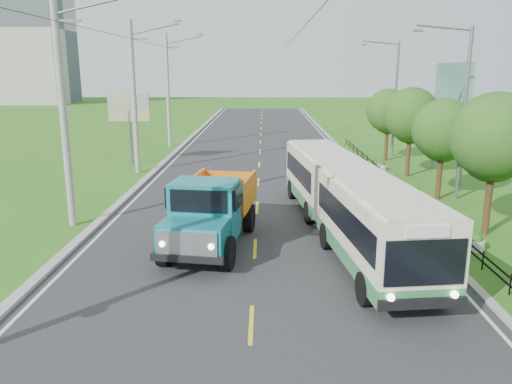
{
  "coord_description": "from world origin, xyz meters",
  "views": [
    {
      "loc": [
        0.33,
        -12.46,
        6.81
      ],
      "look_at": [
        0.01,
        7.64,
        1.9
      ],
      "focal_mm": 35.0,
      "sensor_mm": 36.0,
      "label": 1
    }
  ],
  "objects_px": {
    "planter_far": "(382,166)",
    "billboard_right": "(452,94)",
    "tree_third": "(495,141)",
    "tree_fifth": "(411,117)",
    "planter_mid": "(415,194)",
    "bus": "(346,195)",
    "pole_near": "(64,112)",
    "streetlight_mid": "(461,108)",
    "pole_mid": "(134,97)",
    "pole_far": "(168,90)",
    "planter_near": "(476,243)",
    "dump_truck": "(211,207)",
    "tree_back": "(388,113)",
    "billboard_left": "(129,112)",
    "tree_fourth": "(443,133)",
    "streetlight_far": "(394,95)"
  },
  "relations": [
    {
      "from": "planter_far",
      "to": "billboard_right",
      "type": "xyz_separation_m",
      "value": [
        3.7,
        -2.0,
        5.06
      ]
    },
    {
      "from": "tree_third",
      "to": "tree_fifth",
      "type": "height_order",
      "value": "tree_third"
    },
    {
      "from": "planter_mid",
      "to": "bus",
      "type": "relative_size",
      "value": 0.04
    },
    {
      "from": "pole_near",
      "to": "planter_far",
      "type": "xyz_separation_m",
      "value": [
        16.86,
        13.0,
        -4.81
      ]
    },
    {
      "from": "streetlight_mid",
      "to": "pole_mid",
      "type": "bearing_deg",
      "value": 159.68
    },
    {
      "from": "pole_near",
      "to": "tree_third",
      "type": "xyz_separation_m",
      "value": [
        18.12,
        -0.86,
        -1.11
      ]
    },
    {
      "from": "pole_near",
      "to": "streetlight_mid",
      "type": "xyz_separation_m",
      "value": [
        18.9,
        5.0,
        -0.19
      ]
    },
    {
      "from": "tree_fifth",
      "to": "bus",
      "type": "relative_size",
      "value": 0.37
    },
    {
      "from": "pole_near",
      "to": "streetlight_mid",
      "type": "bearing_deg",
      "value": 14.81
    },
    {
      "from": "pole_far",
      "to": "billboard_right",
      "type": "relative_size",
      "value": 1.37
    },
    {
      "from": "planter_near",
      "to": "billboard_right",
      "type": "relative_size",
      "value": 0.09
    },
    {
      "from": "pole_mid",
      "to": "tree_third",
      "type": "bearing_deg",
      "value": -35.36
    },
    {
      "from": "streetlight_mid",
      "to": "planter_mid",
      "type": "distance_m",
      "value": 5.05
    },
    {
      "from": "bus",
      "to": "dump_truck",
      "type": "height_order",
      "value": "bus"
    },
    {
      "from": "planter_near",
      "to": "billboard_right",
      "type": "height_order",
      "value": "billboard_right"
    },
    {
      "from": "tree_back",
      "to": "billboard_left",
      "type": "distance_m",
      "value": 19.48
    },
    {
      "from": "tree_fourth",
      "to": "streetlight_mid",
      "type": "xyz_separation_m",
      "value": [
        0.79,
        -0.14,
        1.32
      ]
    },
    {
      "from": "planter_far",
      "to": "billboard_left",
      "type": "distance_m",
      "value": 18.56
    },
    {
      "from": "pole_far",
      "to": "streetlight_far",
      "type": "distance_m",
      "value": 19.56
    },
    {
      "from": "tree_third",
      "to": "tree_back",
      "type": "height_order",
      "value": "tree_third"
    },
    {
      "from": "tree_back",
      "to": "planter_mid",
      "type": "relative_size",
      "value": 8.21
    },
    {
      "from": "pole_far",
      "to": "tree_third",
      "type": "relative_size",
      "value": 1.67
    },
    {
      "from": "billboard_left",
      "to": "streetlight_far",
      "type": "bearing_deg",
      "value": 11.23
    },
    {
      "from": "streetlight_mid",
      "to": "billboard_right",
      "type": "height_order",
      "value": "streetlight_mid"
    },
    {
      "from": "tree_fourth",
      "to": "planter_far",
      "type": "xyz_separation_m",
      "value": [
        -1.26,
        7.86,
        -3.3
      ]
    },
    {
      "from": "pole_far",
      "to": "planter_mid",
      "type": "height_order",
      "value": "pole_far"
    },
    {
      "from": "tree_third",
      "to": "dump_truck",
      "type": "height_order",
      "value": "tree_third"
    },
    {
      "from": "tree_fifth",
      "to": "planter_far",
      "type": "bearing_deg",
      "value": 124.05
    },
    {
      "from": "tree_back",
      "to": "streetlight_mid",
      "type": "relative_size",
      "value": 0.61
    },
    {
      "from": "pole_far",
      "to": "billboard_left",
      "type": "relative_size",
      "value": 1.92
    },
    {
      "from": "billboard_right",
      "to": "streetlight_mid",
      "type": "bearing_deg",
      "value": -105.44
    },
    {
      "from": "pole_near",
      "to": "billboard_left",
      "type": "height_order",
      "value": "pole_near"
    },
    {
      "from": "dump_truck",
      "to": "pole_far",
      "type": "bearing_deg",
      "value": 112.05
    },
    {
      "from": "tree_back",
      "to": "streetlight_mid",
      "type": "height_order",
      "value": "streetlight_mid"
    },
    {
      "from": "pole_far",
      "to": "tree_fourth",
      "type": "xyz_separation_m",
      "value": [
        18.12,
        -18.86,
        -1.51
      ]
    },
    {
      "from": "tree_fourth",
      "to": "streetlight_mid",
      "type": "height_order",
      "value": "streetlight_mid"
    },
    {
      "from": "pole_mid",
      "to": "billboard_right",
      "type": "distance_m",
      "value": 20.59
    },
    {
      "from": "tree_back",
      "to": "planter_near",
      "type": "distance_m",
      "value": 20.46
    },
    {
      "from": "tree_third",
      "to": "streetlight_far",
      "type": "distance_m",
      "value": 19.9
    },
    {
      "from": "tree_fourth",
      "to": "planter_mid",
      "type": "relative_size",
      "value": 8.06
    },
    {
      "from": "dump_truck",
      "to": "streetlight_far",
      "type": "bearing_deg",
      "value": 68.45
    },
    {
      "from": "planter_near",
      "to": "bus",
      "type": "bearing_deg",
      "value": 161.53
    },
    {
      "from": "planter_mid",
      "to": "billboard_right",
      "type": "height_order",
      "value": "billboard_right"
    },
    {
      "from": "tree_fifth",
      "to": "planter_far",
      "type": "height_order",
      "value": "tree_fifth"
    },
    {
      "from": "billboard_left",
      "to": "bus",
      "type": "relative_size",
      "value": 0.33
    },
    {
      "from": "planter_far",
      "to": "tree_third",
      "type": "bearing_deg",
      "value": -84.82
    },
    {
      "from": "streetlight_far",
      "to": "planter_near",
      "type": "distance_m",
      "value": 22.57
    },
    {
      "from": "tree_fourth",
      "to": "billboard_right",
      "type": "xyz_separation_m",
      "value": [
        2.44,
        5.86,
        1.76
      ]
    },
    {
      "from": "planter_far",
      "to": "streetlight_mid",
      "type": "bearing_deg",
      "value": -75.68
    },
    {
      "from": "tree_back",
      "to": "billboard_right",
      "type": "height_order",
      "value": "billboard_right"
    }
  ]
}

